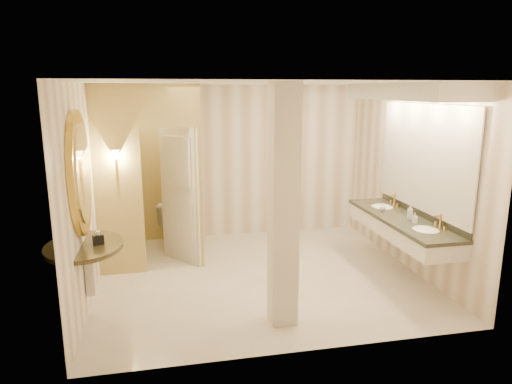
{
  "coord_description": "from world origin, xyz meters",
  "views": [
    {
      "loc": [
        -1.29,
        -6.01,
        2.61
      ],
      "look_at": [
        -0.01,
        0.2,
        1.19
      ],
      "focal_mm": 32.0,
      "sensor_mm": 36.0,
      "label": 1
    }
  ],
  "objects": [
    {
      "name": "floor",
      "position": [
        0.0,
        0.0,
        0.0
      ],
      "size": [
        4.5,
        4.5,
        0.0
      ],
      "primitive_type": "plane",
      "color": "silver",
      "rests_on": "ground"
    },
    {
      "name": "ceiling",
      "position": [
        0.0,
        0.0,
        2.7
      ],
      "size": [
        4.5,
        4.5,
        0.0
      ],
      "primitive_type": "plane",
      "rotation": [
        3.14,
        0.0,
        0.0
      ],
      "color": "white",
      "rests_on": "wall_back"
    },
    {
      "name": "wall_back",
      "position": [
        0.0,
        2.0,
        1.35
      ],
      "size": [
        4.5,
        0.02,
        2.7
      ],
      "primitive_type": "cube",
      "color": "silver",
      "rests_on": "floor"
    },
    {
      "name": "wall_front",
      "position": [
        0.0,
        -2.0,
        1.35
      ],
      "size": [
        4.5,
        0.02,
        2.7
      ],
      "primitive_type": "cube",
      "color": "silver",
      "rests_on": "floor"
    },
    {
      "name": "wall_left",
      "position": [
        -2.25,
        0.0,
        1.35
      ],
      "size": [
        0.02,
        4.0,
        2.7
      ],
      "primitive_type": "cube",
      "color": "silver",
      "rests_on": "floor"
    },
    {
      "name": "wall_right",
      "position": [
        2.25,
        0.0,
        1.35
      ],
      "size": [
        0.02,
        4.0,
        2.7
      ],
      "primitive_type": "cube",
      "color": "silver",
      "rests_on": "floor"
    },
    {
      "name": "toilet_closet",
      "position": [
        -1.13,
        0.96,
        1.39
      ],
      "size": [
        1.5,
        1.55,
        2.7
      ],
      "color": "#D5BE6F",
      "rests_on": "floor"
    },
    {
      "name": "wall_sconce",
      "position": [
        -1.93,
        0.43,
        1.73
      ],
      "size": [
        0.14,
        0.14,
        0.42
      ],
      "color": "gold",
      "rests_on": "toilet_closet"
    },
    {
      "name": "vanity",
      "position": [
        1.98,
        -0.4,
        1.63
      ],
      "size": [
        0.75,
        2.4,
        2.09
      ],
      "color": "beige",
      "rests_on": "floor"
    },
    {
      "name": "console_shelf",
      "position": [
        -2.21,
        -0.73,
        1.35
      ],
      "size": [
        1.09,
        1.09,
        1.99
      ],
      "color": "black",
      "rests_on": "floor"
    },
    {
      "name": "pillar",
      "position": [
        -0.02,
        -1.34,
        1.35
      ],
      "size": [
        0.29,
        0.29,
        2.7
      ],
      "primitive_type": "cube",
      "color": "beige",
      "rests_on": "floor"
    },
    {
      "name": "tissue_box",
      "position": [
        -2.07,
        -0.74,
        0.93
      ],
      "size": [
        0.14,
        0.14,
        0.11
      ],
      "primitive_type": "cube",
      "rotation": [
        0.0,
        0.0,
        0.33
      ],
      "color": "black",
      "rests_on": "console_shelf"
    },
    {
      "name": "toilet",
      "position": [
        -1.16,
        1.68,
        0.39
      ],
      "size": [
        0.59,
        0.84,
        0.79
      ],
      "primitive_type": "imported",
      "rotation": [
        0.0,
        0.0,
        2.94
      ],
      "color": "white",
      "rests_on": "floor"
    },
    {
      "name": "soap_bottle_a",
      "position": [
        1.96,
        -0.71,
        0.94
      ],
      "size": [
        0.08,
        0.08,
        0.14
      ],
      "primitive_type": "imported",
      "rotation": [
        0.0,
        0.0,
        -0.39
      ],
      "color": "beige",
      "rests_on": "vanity"
    },
    {
      "name": "soap_bottle_b",
      "position": [
        1.84,
        -0.04,
        0.93
      ],
      "size": [
        0.09,
        0.09,
        0.12
      ],
      "primitive_type": "imported",
      "rotation": [
        0.0,
        0.0,
        -0.02
      ],
      "color": "silver",
      "rests_on": "vanity"
    },
    {
      "name": "soap_bottle_c",
      "position": [
        1.97,
        -0.56,
        0.98
      ],
      "size": [
        0.11,
        0.11,
        0.22
      ],
      "primitive_type": "imported",
      "rotation": [
        0.0,
        0.0,
        -0.36
      ],
      "color": "#C6B28C",
      "rests_on": "vanity"
    }
  ]
}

